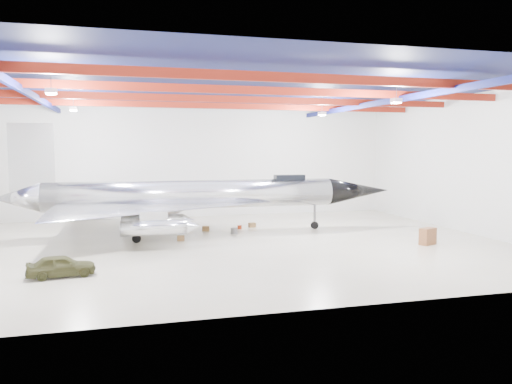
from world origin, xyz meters
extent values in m
plane|color=#BCB196|center=(0.00, 0.00, 0.00)|extent=(40.00, 40.00, 0.00)
plane|color=silver|center=(0.00, 15.00, 5.50)|extent=(40.00, 0.00, 40.00)
plane|color=silver|center=(20.00, 0.00, 5.50)|extent=(0.00, 30.00, 30.00)
plane|color=#0A0F38|center=(0.00, 0.00, 11.00)|extent=(40.00, 40.00, 0.00)
cube|color=maroon|center=(0.00, -9.00, 10.40)|extent=(39.50, 0.25, 0.50)
cube|color=maroon|center=(0.00, -3.00, 10.40)|extent=(39.50, 0.25, 0.50)
cube|color=maroon|center=(0.00, 3.00, 10.40)|extent=(39.50, 0.25, 0.50)
cube|color=maroon|center=(0.00, 9.00, 10.40)|extent=(39.50, 0.25, 0.50)
cube|color=#0E1354|center=(-12.00, 0.00, 10.10)|extent=(0.25, 29.50, 0.40)
cube|color=#0E1354|center=(12.00, 0.00, 10.10)|extent=(0.25, 29.50, 0.40)
cube|color=silver|center=(-10.00, -6.00, 9.70)|extent=(0.55, 0.55, 0.25)
cube|color=silver|center=(10.00, -6.00, 9.70)|extent=(0.55, 0.55, 0.25)
cube|color=silver|center=(-10.00, 6.00, 9.70)|extent=(0.55, 0.55, 0.25)
cube|color=silver|center=(10.00, 6.00, 9.70)|extent=(0.55, 0.55, 0.25)
cylinder|color=silver|center=(-1.16, 4.85, 3.13)|extent=(22.39, 2.69, 2.24)
cone|color=black|center=(12.81, 4.57, 3.13)|extent=(5.63, 2.35, 2.24)
cone|color=silver|center=(-14.01, 5.11, 3.13)|extent=(3.40, 2.30, 2.24)
cube|color=silver|center=(-12.90, 5.09, 6.04)|extent=(3.13, 0.20, 5.03)
cube|color=black|center=(6.66, 4.70, 4.30)|extent=(2.48, 0.94, 0.56)
cylinder|color=silver|center=(-4.64, -1.22, 1.56)|extent=(4.27, 1.09, 1.01)
cylinder|color=silver|center=(-4.58, 1.57, 1.56)|extent=(4.27, 1.09, 1.01)
cylinder|color=silver|center=(-4.45, 8.27, 1.56)|extent=(4.27, 1.09, 1.01)
cylinder|color=silver|center=(-4.39, 11.07, 1.56)|extent=(4.27, 1.09, 1.01)
cylinder|color=#59595B|center=(8.89, 4.65, 1.01)|extent=(0.20, 0.20, 2.01)
cylinder|color=black|center=(8.89, 4.65, 0.31)|extent=(0.63, 0.26, 0.63)
cylinder|color=#59595B|center=(-5.69, 2.15, 1.01)|extent=(0.20, 0.20, 2.01)
cylinder|color=black|center=(-5.69, 2.15, 0.31)|extent=(0.63, 0.26, 0.63)
cylinder|color=#59595B|center=(-5.58, 7.74, 1.01)|extent=(0.20, 0.20, 2.01)
cylinder|color=black|center=(-5.58, 7.74, 0.31)|extent=(0.63, 0.26, 0.63)
imported|color=#3C3C1E|center=(-9.75, -6.55, 0.59)|extent=(3.61, 1.85, 1.17)
cube|color=brown|center=(14.02, -3.79, 0.59)|extent=(1.43, 1.12, 1.17)
cube|color=olive|center=(-2.53, 2.17, 0.19)|extent=(0.59, 0.50, 0.37)
cube|color=maroon|center=(-1.30, 7.74, 0.17)|extent=(0.57, 0.50, 0.34)
cylinder|color=#59595B|center=(1.85, 4.03, 0.24)|extent=(0.62, 0.62, 0.49)
cube|color=olive|center=(4.06, 6.88, 0.19)|extent=(0.62, 0.53, 0.39)
cylinder|color=maroon|center=(2.80, 6.19, 0.16)|extent=(0.43, 0.43, 0.32)
cube|color=olive|center=(-0.09, 5.92, 0.20)|extent=(0.67, 0.58, 0.40)
camera|label=1|loc=(-6.45, -34.02, 6.72)|focal=35.00mm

